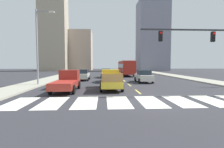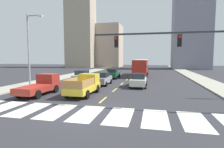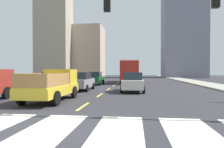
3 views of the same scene
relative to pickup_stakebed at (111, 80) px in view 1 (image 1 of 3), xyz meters
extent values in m
plane|color=#2F2E34|center=(2.44, -6.00, -0.94)|extent=(160.00, 160.00, 0.00)
cube|color=#9F9D8A|center=(14.49, 12.00, -0.86)|extent=(3.34, 110.00, 0.15)
cube|color=#9F9D8A|center=(-9.61, 12.00, -0.86)|extent=(3.34, 110.00, 0.15)
cube|color=silver|center=(-6.35, -6.00, -0.93)|extent=(1.55, 3.62, 0.01)
cube|color=silver|center=(-4.15, -6.00, -0.93)|extent=(1.55, 3.62, 0.01)
cube|color=silver|center=(-1.95, -6.00, -0.93)|extent=(1.55, 3.62, 0.01)
cube|color=silver|center=(0.24, -6.00, -0.93)|extent=(1.55, 3.62, 0.01)
cube|color=silver|center=(2.44, -6.00, -0.93)|extent=(1.55, 3.62, 0.01)
cube|color=silver|center=(4.63, -6.00, -0.93)|extent=(1.55, 3.62, 0.01)
cube|color=silver|center=(6.83, -6.00, -0.93)|extent=(1.55, 3.62, 0.01)
cube|color=#D7C350|center=(2.44, -2.00, -0.93)|extent=(0.16, 2.40, 0.01)
cube|color=#D7C350|center=(2.44, 3.00, -0.93)|extent=(0.16, 2.40, 0.01)
cube|color=#D7C350|center=(2.44, 8.00, -0.93)|extent=(0.16, 2.40, 0.01)
cube|color=#D7C350|center=(2.44, 13.00, -0.93)|extent=(0.16, 2.40, 0.01)
cube|color=#D7C350|center=(2.44, 18.00, -0.93)|extent=(0.16, 2.40, 0.01)
cube|color=#D7C350|center=(2.44, 23.00, -0.93)|extent=(0.16, 2.40, 0.01)
cube|color=#D7C350|center=(2.44, 28.00, -0.93)|extent=(0.16, 2.40, 0.01)
cube|color=#D7C350|center=(2.44, 33.00, -0.93)|extent=(0.16, 2.40, 0.01)
cube|color=gold|center=(0.00, -0.44, -0.26)|extent=(1.96, 5.20, 0.56)
cube|color=gold|center=(0.00, 1.26, 0.52)|extent=(1.84, 1.60, 1.00)
cube|color=#19232D|center=(0.00, 1.70, 0.70)|extent=(1.72, 0.08, 0.56)
cube|color=gold|center=(0.00, -1.39, 0.05)|extent=(1.84, 3.30, 0.06)
cylinder|color=black|center=(-0.98, 1.12, -0.54)|extent=(0.22, 0.80, 0.80)
cylinder|color=black|center=(0.98, 1.12, -0.54)|extent=(0.22, 0.80, 0.80)
cylinder|color=black|center=(-0.98, -2.00, -0.54)|extent=(0.22, 0.80, 0.80)
cylinder|color=black|center=(0.98, -2.00, -0.54)|extent=(0.22, 0.80, 0.80)
cube|color=#9D703D|center=(-0.90, -1.39, 0.43)|extent=(0.06, 3.17, 0.70)
cube|color=#9D703D|center=(0.90, -1.39, 0.43)|extent=(0.06, 3.17, 0.70)
cube|color=#9D703D|center=(0.00, -2.97, 0.43)|extent=(1.80, 0.06, 0.70)
cube|color=maroon|center=(-4.30, -1.39, -0.26)|extent=(1.96, 5.20, 0.56)
cube|color=maroon|center=(-4.30, 0.31, 0.52)|extent=(1.84, 1.60, 1.00)
cube|color=#19232D|center=(-4.30, 0.75, 0.70)|extent=(1.72, 0.08, 0.56)
cube|color=maroon|center=(-4.30, -2.34, 0.05)|extent=(1.84, 3.30, 0.06)
cylinder|color=black|center=(-5.28, 0.17, -0.54)|extent=(0.22, 0.80, 0.80)
cylinder|color=black|center=(-3.32, 0.17, -0.54)|extent=(0.22, 0.80, 0.80)
cylinder|color=black|center=(-5.28, -2.95, -0.54)|extent=(0.22, 0.80, 0.80)
cylinder|color=black|center=(-3.32, -2.95, -0.54)|extent=(0.22, 0.80, 0.80)
cube|color=#AD261B|center=(4.33, 19.61, 0.91)|extent=(2.50, 10.80, 2.70)
cube|color=#19232D|center=(4.33, 19.61, 1.26)|extent=(2.52, 9.94, 0.80)
cube|color=silver|center=(4.33, 19.61, 2.32)|extent=(2.40, 10.37, 0.12)
cylinder|color=black|center=(3.08, 22.96, -0.44)|extent=(0.22, 1.00, 1.00)
cylinder|color=black|center=(5.58, 22.96, -0.44)|extent=(0.22, 1.00, 1.00)
cylinder|color=black|center=(3.08, 16.64, -0.44)|extent=(0.22, 1.00, 1.00)
cylinder|color=black|center=(5.58, 16.64, -0.44)|extent=(0.22, 1.00, 1.00)
cube|color=beige|center=(-4.02, 9.36, -0.24)|extent=(1.80, 4.40, 0.76)
cube|color=#1E2833|center=(-4.02, 9.21, 0.46)|extent=(1.58, 2.11, 0.64)
cylinder|color=black|center=(-4.92, 10.72, -0.62)|extent=(0.22, 0.64, 0.64)
cylinder|color=black|center=(-3.12, 10.72, -0.62)|extent=(0.22, 0.64, 0.64)
cylinder|color=black|center=(-4.92, 7.99, -0.62)|extent=(0.22, 0.64, 0.64)
cylinder|color=black|center=(-3.12, 7.99, -0.62)|extent=(0.22, 0.64, 0.64)
cube|color=#134F27|center=(-0.23, 14.28, -0.24)|extent=(1.80, 4.40, 0.76)
cube|color=#1E2833|center=(-0.23, 14.13, 0.46)|extent=(1.58, 2.11, 0.64)
cylinder|color=black|center=(-1.13, 15.64, -0.62)|extent=(0.22, 0.64, 0.64)
cylinder|color=black|center=(0.67, 15.64, -0.62)|extent=(0.22, 0.64, 0.64)
cylinder|color=black|center=(-1.13, 12.91, -0.62)|extent=(0.22, 0.64, 0.64)
cylinder|color=black|center=(0.67, 12.91, -0.62)|extent=(0.22, 0.64, 0.64)
cube|color=silver|center=(4.92, 5.79, -0.24)|extent=(1.80, 4.40, 0.76)
cube|color=#1E2833|center=(4.92, 5.64, 0.46)|extent=(1.58, 2.11, 0.64)
cylinder|color=black|center=(4.02, 7.15, -0.62)|extent=(0.22, 0.64, 0.64)
cylinder|color=black|center=(5.82, 7.15, -0.62)|extent=(0.22, 0.64, 0.64)
cylinder|color=black|center=(4.02, 4.43, -0.62)|extent=(0.22, 0.64, 0.64)
cylinder|color=black|center=(5.82, 4.43, -0.62)|extent=(0.22, 0.64, 0.64)
cube|color=gray|center=(-0.03, 6.51, -0.24)|extent=(1.80, 4.40, 0.76)
cube|color=#1E2833|center=(-0.03, 6.36, 0.46)|extent=(1.58, 2.11, 0.64)
cylinder|color=black|center=(-0.93, 7.88, -0.62)|extent=(0.22, 0.64, 0.64)
cylinder|color=black|center=(0.87, 7.88, -0.62)|extent=(0.22, 0.64, 0.64)
cylinder|color=black|center=(-0.93, 5.15, -0.62)|extent=(0.22, 0.64, 0.64)
cylinder|color=black|center=(0.87, 5.15, -0.62)|extent=(0.22, 0.64, 0.64)
cube|color=#2D2D33|center=(7.84, -3.58, 4.46)|extent=(11.16, 0.12, 0.12)
cube|color=black|center=(8.40, -3.58, 3.91)|extent=(0.28, 0.24, 0.84)
cylinder|color=red|center=(8.40, -3.71, 4.17)|extent=(0.20, 0.04, 0.20)
cylinder|color=black|center=(8.40, -3.71, 3.91)|extent=(0.20, 0.04, 0.20)
cylinder|color=black|center=(8.40, -3.71, 3.65)|extent=(0.20, 0.04, 0.20)
cube|color=black|center=(3.93, -3.58, 3.91)|extent=(0.28, 0.24, 0.84)
cylinder|color=red|center=(3.93, -3.71, 4.17)|extent=(0.20, 0.04, 0.20)
cylinder|color=black|center=(3.93, -3.71, 3.91)|extent=(0.20, 0.04, 0.20)
cylinder|color=black|center=(3.93, -3.71, 3.65)|extent=(0.20, 0.04, 0.20)
cylinder|color=gray|center=(-8.62, 3.07, 3.56)|extent=(0.20, 0.20, 9.00)
cube|color=gray|center=(-7.72, 3.07, 7.86)|extent=(1.80, 0.10, 0.10)
cube|color=silver|center=(-6.82, 3.07, 7.76)|extent=(0.60, 0.28, 0.16)
cube|color=gray|center=(18.42, 46.71, 12.50)|extent=(11.22, 9.38, 26.88)
cube|color=tan|center=(-19.52, 46.82, 13.76)|extent=(9.85, 7.01, 29.40)
cube|color=tan|center=(-10.17, 53.92, 7.25)|extent=(9.07, 10.26, 16.38)
camera|label=1|loc=(-0.78, -16.92, 1.63)|focal=26.21mm
camera|label=2|loc=(6.62, -17.11, 2.75)|focal=29.26mm
camera|label=3|loc=(5.17, -12.31, 0.93)|focal=32.53mm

